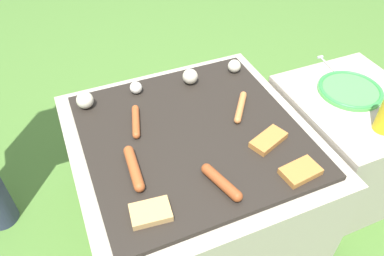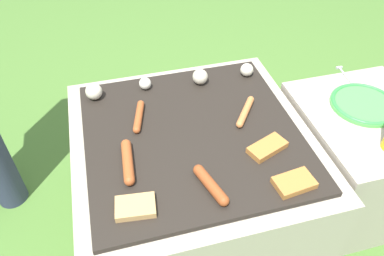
% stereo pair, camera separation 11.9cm
% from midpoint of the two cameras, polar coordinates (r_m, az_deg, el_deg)
% --- Properties ---
extents(ground_plane, '(14.00, 14.00, 0.00)m').
position_cam_midpoint_polar(ground_plane, '(1.54, -2.25, -12.89)').
color(ground_plane, '#47702D').
extents(grill, '(0.77, 0.77, 0.45)m').
position_cam_midpoint_polar(grill, '(1.37, -2.50, -7.67)').
color(grill, '#A89E8C').
rests_on(grill, ground_plane).
extents(side_ledge, '(0.43, 0.50, 0.45)m').
position_cam_midpoint_polar(side_ledge, '(1.57, 19.89, -2.41)').
color(side_ledge, '#A89E8C').
rests_on(side_ledge, ground_plane).
extents(sausage_back_center, '(0.11, 0.13, 0.02)m').
position_cam_midpoint_polar(sausage_back_center, '(1.28, 4.80, 3.10)').
color(sausage_back_center, '#C6753D').
rests_on(sausage_back_center, grill).
extents(sausage_front_left, '(0.06, 0.15, 0.02)m').
position_cam_midpoint_polar(sausage_front_left, '(1.24, -11.28, 0.88)').
color(sausage_front_left, '#A34C23').
rests_on(sausage_front_left, grill).
extents(sausage_front_right, '(0.07, 0.15, 0.03)m').
position_cam_midpoint_polar(sausage_front_right, '(1.04, 1.22, -8.41)').
color(sausage_front_right, '#93421E').
rests_on(sausage_front_right, grill).
extents(sausage_front_center, '(0.04, 0.17, 0.03)m').
position_cam_midpoint_polar(sausage_front_center, '(1.10, -11.95, -6.13)').
color(sausage_front_center, '#A34C23').
rests_on(sausage_front_center, grill).
extents(bread_slice_right, '(0.11, 0.08, 0.02)m').
position_cam_midpoint_polar(bread_slice_right, '(1.00, -9.79, -12.76)').
color(bread_slice_right, tan).
rests_on(bread_slice_right, grill).
extents(bread_slice_center, '(0.14, 0.10, 0.02)m').
position_cam_midpoint_polar(bread_slice_center, '(1.17, 8.76, -1.96)').
color(bread_slice_center, '#B27033').
rests_on(bread_slice_center, grill).
extents(bread_slice_left, '(0.12, 0.08, 0.02)m').
position_cam_midpoint_polar(bread_slice_left, '(1.10, 13.27, -6.62)').
color(bread_slice_left, '#B27033').
rests_on(bread_slice_left, grill).
extents(mushroom_row, '(0.62, 0.07, 0.06)m').
position_cam_midpoint_polar(mushroom_row, '(1.37, -7.67, 6.65)').
color(mushroom_row, beige).
rests_on(mushroom_row, grill).
extents(plate_colorful, '(0.23, 0.23, 0.02)m').
position_cam_midpoint_polar(plate_colorful, '(1.45, 20.85, 5.36)').
color(plate_colorful, '#4CB24C').
rests_on(plate_colorful, side_ledge).
extents(fork_utensil, '(0.03, 0.21, 0.01)m').
position_cam_midpoint_polar(fork_utensil, '(1.55, 18.64, 8.42)').
color(fork_utensil, silver).
rests_on(fork_utensil, side_ledge).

